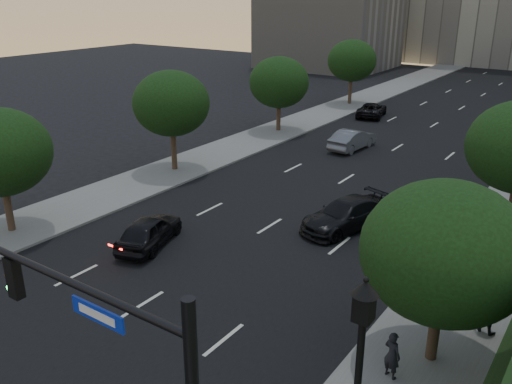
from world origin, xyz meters
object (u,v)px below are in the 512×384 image
Objects in this scene: pedestrian_b at (487,310)px; pedestrian_c at (469,293)px; sedan_mid_left at (352,139)px; sedan_near_left at (149,231)px; pedestrian_a at (392,355)px; sedan_far_left at (372,110)px; sedan_far_right at (511,136)px; sedan_near_right at (346,215)px.

pedestrian_b is 1.23m from pedestrian_c.
sedan_mid_left is 3.05× the size of pedestrian_c.
pedestrian_c reaches higher than sedan_mid_left.
sedan_near_left is 0.93× the size of sedan_mid_left.
pedestrian_a reaches higher than sedan_near_left.
pedestrian_c is at bearing 107.02° from sedan_far_left.
sedan_near_left is 14.28m from pedestrian_c.
sedan_mid_left is at bearing -42.18° from pedestrian_b.
sedan_far_right is 3.01× the size of pedestrian_c.
pedestrian_a reaches higher than sedan_near_right.
sedan_mid_left is 26.30m from pedestrian_a.
sedan_far_right is at bearing -136.57° from sedan_mid_left.
pedestrian_b reaches higher than sedan_far_right.
sedan_mid_left is 22.48m from pedestrian_c.
sedan_mid_left is 0.97× the size of sedan_far_left.
sedan_near_left is at bearing -1.33° from pedestrian_c.
sedan_near_left is at bearing 17.58° from pedestrian_b.
pedestrian_b is (8.05, -5.45, 0.24)m from sedan_near_right.
pedestrian_a is at bearing 150.92° from sedan_near_left.
pedestrian_b reaches higher than sedan_near_right.
pedestrian_a is (12.29, -23.25, 0.18)m from sedan_mid_left.
sedan_far_left is at bearing -103.43° from sedan_near_left.
sedan_mid_left is at bearing -43.17° from pedestrian_a.
sedan_mid_left is 2.75× the size of pedestrian_b.
sedan_far_right is at bearing -69.50° from pedestrian_b.
sedan_far_left is 3.03× the size of pedestrian_a.
sedan_near_right is at bearing -151.98° from sedan_near_left.
sedan_far_right reaches higher than sedan_near_left.
pedestrian_c is (-0.85, 0.89, -0.08)m from pedestrian_b.
sedan_near_left is 20.70m from sedan_mid_left.
sedan_mid_left is at bearing -151.58° from sedan_far_right.
sedan_far_left is 26.67m from sedan_near_right.
sedan_mid_left is at bearing -110.15° from sedan_near_left.
sedan_near_left is at bearing -116.12° from sedan_near_right.
pedestrian_a is 1.04× the size of pedestrian_c.
sedan_near_left is 0.83× the size of sedan_near_right.
sedan_near_right is at bearing -43.85° from pedestrian_c.
pedestrian_a is at bearing 67.67° from pedestrian_c.
sedan_far_right is at bearing 152.75° from sedan_far_left.
sedan_far_left is 2.84× the size of pedestrian_b.
sedan_far_right is (3.68, 21.48, 0.03)m from sedan_near_right.
sedan_near_right is 3.29× the size of pedestrian_a.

